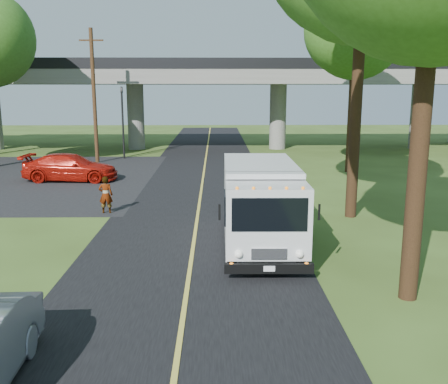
{
  "coord_description": "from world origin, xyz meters",
  "views": [
    {
      "loc": [
        0.76,
        -10.5,
        5.1
      ],
      "look_at": [
        1.03,
        6.26,
        1.6
      ],
      "focal_mm": 40.0,
      "sensor_mm": 36.0,
      "label": 1
    }
  ],
  "objects_px": {
    "step_van": "(261,202)",
    "red_sedan": "(70,167)",
    "traffic_signal": "(123,115)",
    "tree_right_far": "(360,32)",
    "utility_pole": "(94,96)",
    "pedestrian": "(106,195)"
  },
  "relations": [
    {
      "from": "utility_pole",
      "to": "tree_right_far",
      "type": "height_order",
      "value": "tree_right_far"
    },
    {
      "from": "traffic_signal",
      "to": "step_van",
      "type": "distance_m",
      "value": 22.37
    },
    {
      "from": "traffic_signal",
      "to": "tree_right_far",
      "type": "relative_size",
      "value": 0.47
    },
    {
      "from": "step_van",
      "to": "red_sedan",
      "type": "relative_size",
      "value": 1.24
    },
    {
      "from": "utility_pole",
      "to": "step_van",
      "type": "distance_m",
      "value": 21.33
    },
    {
      "from": "utility_pole",
      "to": "traffic_signal",
      "type": "bearing_deg",
      "value": 53.13
    },
    {
      "from": "red_sedan",
      "to": "step_van",
      "type": "bearing_deg",
      "value": -138.39
    },
    {
      "from": "utility_pole",
      "to": "pedestrian",
      "type": "bearing_deg",
      "value": -75.53
    },
    {
      "from": "traffic_signal",
      "to": "tree_right_far",
      "type": "distance_m",
      "value": 17.18
    },
    {
      "from": "traffic_signal",
      "to": "red_sedan",
      "type": "height_order",
      "value": "traffic_signal"
    },
    {
      "from": "red_sedan",
      "to": "tree_right_far",
      "type": "bearing_deg",
      "value": -78.1
    },
    {
      "from": "utility_pole",
      "to": "pedestrian",
      "type": "xyz_separation_m",
      "value": [
        3.7,
        -14.33,
        -3.81
      ]
    },
    {
      "from": "traffic_signal",
      "to": "red_sedan",
      "type": "bearing_deg",
      "value": -98.92
    },
    {
      "from": "traffic_signal",
      "to": "step_van",
      "type": "relative_size",
      "value": 0.81
    },
    {
      "from": "red_sedan",
      "to": "pedestrian",
      "type": "relative_size",
      "value": 3.32
    },
    {
      "from": "traffic_signal",
      "to": "tree_right_far",
      "type": "bearing_deg",
      "value": -22.07
    },
    {
      "from": "traffic_signal",
      "to": "red_sedan",
      "type": "xyz_separation_m",
      "value": [
        -1.39,
        -8.84,
        -2.45
      ]
    },
    {
      "from": "step_van",
      "to": "pedestrian",
      "type": "relative_size",
      "value": 4.11
    },
    {
      "from": "utility_pole",
      "to": "step_van",
      "type": "height_order",
      "value": "utility_pole"
    },
    {
      "from": "tree_right_far",
      "to": "utility_pole",
      "type": "bearing_deg",
      "value": 166.0
    },
    {
      "from": "pedestrian",
      "to": "utility_pole",
      "type": "bearing_deg",
      "value": -77.79
    },
    {
      "from": "utility_pole",
      "to": "tree_right_far",
      "type": "xyz_separation_m",
      "value": [
        16.71,
        -4.16,
        3.71
      ]
    }
  ]
}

